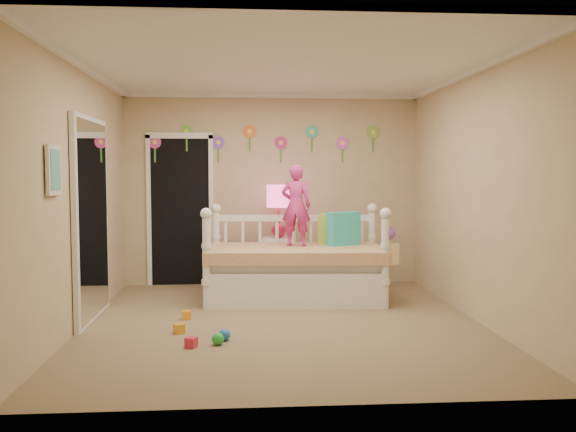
{
  "coord_description": "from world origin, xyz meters",
  "views": [
    {
      "loc": [
        -0.39,
        -6.13,
        1.52
      ],
      "look_at": [
        0.1,
        0.6,
        1.05
      ],
      "focal_mm": 38.15,
      "sensor_mm": 36.0,
      "label": 1
    }
  ],
  "objects": [
    {
      "name": "right_wall",
      "position": [
        2.0,
        0.0,
        1.3
      ],
      "size": [
        0.01,
        4.5,
        2.6
      ],
      "primitive_type": "cube",
      "color": "tan",
      "rests_on": "floor"
    },
    {
      "name": "table_lamp",
      "position": [
        0.07,
        1.84,
        1.14
      ],
      "size": [
        0.32,
        0.32,
        0.69
      ],
      "color": "#CE1B4E",
      "rests_on": "nightstand"
    },
    {
      "name": "mirror_closet",
      "position": [
        -1.96,
        0.3,
        1.05
      ],
      "size": [
        0.07,
        1.3,
        2.1
      ],
      "primitive_type": "cube",
      "color": "white",
      "rests_on": "left_wall"
    },
    {
      "name": "closet_doorway",
      "position": [
        -1.25,
        2.23,
        1.03
      ],
      "size": [
        0.9,
        0.04,
        2.07
      ],
      "primitive_type": "cube",
      "color": "black",
      "rests_on": "back_wall"
    },
    {
      "name": "flower_decals",
      "position": [
        -0.09,
        2.24,
        1.94
      ],
      "size": [
        3.4,
        0.02,
        0.5
      ],
      "primitive_type": null,
      "color": "#B2668C",
      "rests_on": "back_wall"
    },
    {
      "name": "toy_scatter",
      "position": [
        -0.81,
        -0.23,
        0.06
      ],
      "size": [
        1.1,
        1.46,
        0.11
      ],
      "primitive_type": null,
      "rotation": [
        0.0,
        0.0,
        0.26
      ],
      "color": "#996666",
      "rests_on": "floor"
    },
    {
      "name": "pillow_turquoise",
      "position": [
        0.83,
        1.26,
        0.84
      ],
      "size": [
        0.43,
        0.3,
        0.41
      ],
      "primitive_type": "cube",
      "rotation": [
        0.0,
        0.0,
        0.44
      ],
      "color": "#29AECD",
      "rests_on": "daybed"
    },
    {
      "name": "ceiling",
      "position": [
        0.0,
        0.0,
        2.6
      ],
      "size": [
        4.0,
        4.5,
        0.01
      ],
      "primitive_type": "cube",
      "color": "white",
      "rests_on": "floor"
    },
    {
      "name": "left_wall",
      "position": [
        -2.0,
        0.0,
        1.3
      ],
      "size": [
        0.01,
        4.5,
        2.6
      ],
      "primitive_type": "cube",
      "color": "tan",
      "rests_on": "floor"
    },
    {
      "name": "child",
      "position": [
        0.24,
        1.22,
        1.13
      ],
      "size": [
        0.41,
        0.32,
        0.99
      ],
      "primitive_type": "imported",
      "rotation": [
        0.0,
        0.0,
        2.89
      ],
      "color": "#D53087",
      "rests_on": "daybed"
    },
    {
      "name": "hanging_bag",
      "position": [
        1.23,
        0.58,
        0.7
      ],
      "size": [
        0.2,
        0.16,
        0.36
      ],
      "primitive_type": null,
      "color": "beige",
      "rests_on": "daybed"
    },
    {
      "name": "pillow_lime",
      "position": [
        0.74,
        1.39,
        0.83
      ],
      "size": [
        0.42,
        0.27,
        0.38
      ],
      "primitive_type": "cube",
      "rotation": [
        0.0,
        0.0,
        -0.33
      ],
      "color": "#A1D340",
      "rests_on": "daybed"
    },
    {
      "name": "floor",
      "position": [
        0.0,
        0.0,
        0.0
      ],
      "size": [
        4.0,
        4.5,
        0.01
      ],
      "primitive_type": "cube",
      "color": "#7F684C",
      "rests_on": "ground"
    },
    {
      "name": "nightstand",
      "position": [
        0.07,
        1.84,
        0.34
      ],
      "size": [
        0.46,
        0.38,
        0.68
      ],
      "primitive_type": "cube",
      "rotation": [
        0.0,
        0.0,
        -0.17
      ],
      "color": "white",
      "rests_on": "floor"
    },
    {
      "name": "back_wall",
      "position": [
        0.0,
        2.25,
        1.3
      ],
      "size": [
        4.0,
        0.01,
        2.6
      ],
      "primitive_type": "cube",
      "color": "tan",
      "rests_on": "floor"
    },
    {
      "name": "crown_molding",
      "position": [
        0.0,
        0.0,
        2.57
      ],
      "size": [
        4.0,
        4.5,
        0.06
      ],
      "primitive_type": null,
      "color": "white",
      "rests_on": "ceiling"
    },
    {
      "name": "daybed",
      "position": [
        0.22,
        1.12,
        0.57
      ],
      "size": [
        2.19,
        1.27,
        1.15
      ],
      "primitive_type": null,
      "rotation": [
        0.0,
        0.0,
        -0.06
      ],
      "color": "white",
      "rests_on": "floor"
    },
    {
      "name": "wall_picture",
      "position": [
        -1.97,
        -0.9,
        1.55
      ],
      "size": [
        0.05,
        0.34,
        0.42
      ],
      "primitive_type": "cube",
      "color": "white",
      "rests_on": "left_wall"
    }
  ]
}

